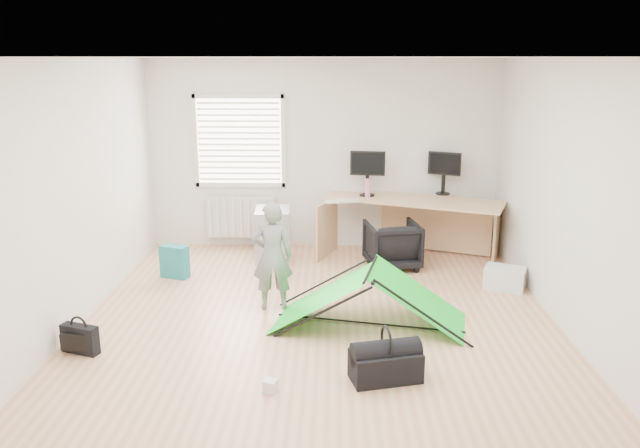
{
  "coord_description": "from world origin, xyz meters",
  "views": [
    {
      "loc": [
        0.14,
        -6.14,
        2.69
      ],
      "look_at": [
        0.0,
        0.4,
        0.95
      ],
      "focal_mm": 35.0,
      "sensor_mm": 36.0,
      "label": 1
    }
  ],
  "objects_px": {
    "thermos": "(368,188)",
    "laptop_bag": "(80,339)",
    "storage_crate": "(505,278)",
    "duffel_bag": "(386,366)",
    "person": "(272,256)",
    "monitor_right": "(443,179)",
    "desk": "(412,228)",
    "monitor_left": "(367,179)",
    "office_chair": "(392,245)",
    "kite": "(370,297)",
    "filing_cabinet": "(273,234)"
  },
  "relations": [
    {
      "from": "monitor_left",
      "to": "monitor_right",
      "type": "bearing_deg",
      "value": 14.31
    },
    {
      "from": "monitor_right",
      "to": "thermos",
      "type": "height_order",
      "value": "monitor_right"
    },
    {
      "from": "monitor_left",
      "to": "thermos",
      "type": "relative_size",
      "value": 1.89
    },
    {
      "from": "thermos",
      "to": "laptop_bag",
      "type": "relative_size",
      "value": 0.7
    },
    {
      "from": "filing_cabinet",
      "to": "person",
      "type": "height_order",
      "value": "person"
    },
    {
      "from": "monitor_right",
      "to": "filing_cabinet",
      "type": "bearing_deg",
      "value": -143.68
    },
    {
      "from": "desk",
      "to": "person",
      "type": "bearing_deg",
      "value": -110.93
    },
    {
      "from": "monitor_left",
      "to": "storage_crate",
      "type": "distance_m",
      "value": 2.35
    },
    {
      "from": "filing_cabinet",
      "to": "laptop_bag",
      "type": "xyz_separation_m",
      "value": [
        -1.55,
        -2.87,
        -0.22
      ]
    },
    {
      "from": "kite",
      "to": "laptop_bag",
      "type": "height_order",
      "value": "kite"
    },
    {
      "from": "filing_cabinet",
      "to": "monitor_left",
      "type": "distance_m",
      "value": 1.53
    },
    {
      "from": "filing_cabinet",
      "to": "monitor_right",
      "type": "relative_size",
      "value": 1.54
    },
    {
      "from": "filing_cabinet",
      "to": "duffel_bag",
      "type": "relative_size",
      "value": 1.2
    },
    {
      "from": "monitor_left",
      "to": "duffel_bag",
      "type": "distance_m",
      "value": 3.83
    },
    {
      "from": "monitor_left",
      "to": "person",
      "type": "xyz_separation_m",
      "value": [
        -1.14,
        -2.13,
        -0.45
      ]
    },
    {
      "from": "filing_cabinet",
      "to": "office_chair",
      "type": "bearing_deg",
      "value": -13.44
    },
    {
      "from": "monitor_left",
      "to": "monitor_right",
      "type": "height_order",
      "value": "monitor_left"
    },
    {
      "from": "desk",
      "to": "kite",
      "type": "relative_size",
      "value": 1.22
    },
    {
      "from": "storage_crate",
      "to": "laptop_bag",
      "type": "height_order",
      "value": "laptop_bag"
    },
    {
      "from": "thermos",
      "to": "person",
      "type": "relative_size",
      "value": 0.21
    },
    {
      "from": "duffel_bag",
      "to": "laptop_bag",
      "type": "bearing_deg",
      "value": 156.66
    },
    {
      "from": "thermos",
      "to": "duffel_bag",
      "type": "bearing_deg",
      "value": -90.34
    },
    {
      "from": "storage_crate",
      "to": "duffel_bag",
      "type": "relative_size",
      "value": 0.78
    },
    {
      "from": "thermos",
      "to": "kite",
      "type": "distance_m",
      "value": 2.56
    },
    {
      "from": "person",
      "to": "duffel_bag",
      "type": "distance_m",
      "value": 2.0
    },
    {
      "from": "monitor_right",
      "to": "person",
      "type": "xyz_separation_m",
      "value": [
        -2.22,
        -2.26,
        -0.44
      ]
    },
    {
      "from": "filing_cabinet",
      "to": "monitor_left",
      "type": "xyz_separation_m",
      "value": [
        1.3,
        0.4,
        0.69
      ]
    },
    {
      "from": "filing_cabinet",
      "to": "storage_crate",
      "type": "height_order",
      "value": "filing_cabinet"
    },
    {
      "from": "office_chair",
      "to": "laptop_bag",
      "type": "height_order",
      "value": "office_chair"
    },
    {
      "from": "kite",
      "to": "storage_crate",
      "type": "bearing_deg",
      "value": 45.09
    },
    {
      "from": "filing_cabinet",
      "to": "duffel_bag",
      "type": "xyz_separation_m",
      "value": [
        1.28,
        -3.32,
        -0.23
      ]
    },
    {
      "from": "office_chair",
      "to": "person",
      "type": "distance_m",
      "value": 2.06
    },
    {
      "from": "monitor_left",
      "to": "person",
      "type": "relative_size",
      "value": 0.4
    },
    {
      "from": "thermos",
      "to": "person",
      "type": "height_order",
      "value": "person"
    },
    {
      "from": "desk",
      "to": "monitor_left",
      "type": "bearing_deg",
      "value": -176.77
    },
    {
      "from": "monitor_right",
      "to": "laptop_bag",
      "type": "xyz_separation_m",
      "value": [
        -3.94,
        -3.39,
        -0.9
      ]
    },
    {
      "from": "monitor_right",
      "to": "storage_crate",
      "type": "relative_size",
      "value": 1.0
    },
    {
      "from": "storage_crate",
      "to": "office_chair",
      "type": "bearing_deg",
      "value": 149.22
    },
    {
      "from": "storage_crate",
      "to": "duffel_bag",
      "type": "height_order",
      "value": "same"
    },
    {
      "from": "monitor_left",
      "to": "duffel_bag",
      "type": "bearing_deg",
      "value": -82.48
    },
    {
      "from": "monitor_right",
      "to": "duffel_bag",
      "type": "relative_size",
      "value": 0.78
    },
    {
      "from": "desk",
      "to": "thermos",
      "type": "relative_size",
      "value": 9.35
    },
    {
      "from": "office_chair",
      "to": "storage_crate",
      "type": "bearing_deg",
      "value": 138.42
    },
    {
      "from": "kite",
      "to": "monitor_right",
      "type": "bearing_deg",
      "value": 78.34
    },
    {
      "from": "office_chair",
      "to": "monitor_left",
      "type": "bearing_deg",
      "value": -76.76
    },
    {
      "from": "thermos",
      "to": "office_chair",
      "type": "bearing_deg",
      "value": -63.14
    },
    {
      "from": "desk",
      "to": "monitor_right",
      "type": "relative_size",
      "value": 5.19
    },
    {
      "from": "thermos",
      "to": "filing_cabinet",
      "type": "bearing_deg",
      "value": -166.71
    },
    {
      "from": "person",
      "to": "laptop_bag",
      "type": "height_order",
      "value": "person"
    },
    {
      "from": "filing_cabinet",
      "to": "monitor_left",
      "type": "relative_size",
      "value": 1.48
    }
  ]
}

